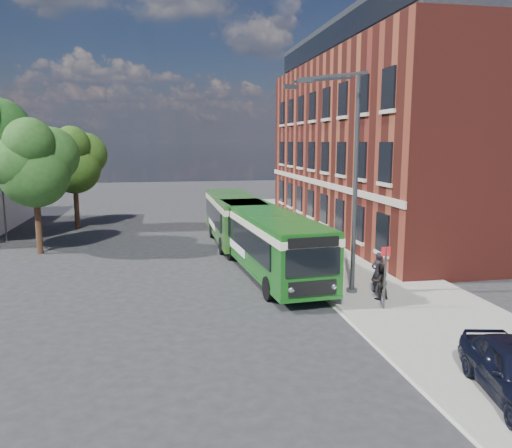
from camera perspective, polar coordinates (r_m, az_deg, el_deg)
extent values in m
plane|color=#252527|center=(22.11, -3.82, -7.35)|extent=(120.00, 120.00, 0.00)
cube|color=gray|center=(31.17, 7.30, -2.32)|extent=(6.00, 48.00, 0.15)
cube|color=beige|center=(30.40, 1.81, -2.68)|extent=(0.12, 48.00, 0.01)
cube|color=maroon|center=(36.90, 16.07, 8.47)|extent=(12.00, 26.00, 12.00)
cube|color=beige|center=(34.74, 6.91, 4.77)|extent=(0.12, 26.00, 0.35)
cube|color=black|center=(37.51, 16.59, 19.37)|extent=(10.80, 24.80, 2.20)
cube|color=black|center=(35.47, 8.24, 20.26)|extent=(0.08, 24.00, 1.40)
cylinder|color=#3E4144|center=(35.54, -27.12, 5.37)|extent=(0.10, 0.10, 9.00)
cube|color=red|center=(35.44, -26.91, 12.03)|extent=(0.90, 0.02, 0.60)
cylinder|color=#3E4144|center=(21.43, 10.90, -7.63)|extent=(0.44, 0.44, 0.30)
cylinder|color=#3E4144|center=(20.60, 11.28, 4.03)|extent=(0.18, 0.18, 9.00)
cube|color=#3E4144|center=(19.67, 8.89, 16.41)|extent=(2.58, 0.46, 0.37)
cube|color=#3E4144|center=(20.80, 7.75, 16.04)|extent=(2.58, 0.46, 0.37)
cube|color=#3E4144|center=(18.81, 5.68, 16.03)|extent=(0.55, 0.22, 0.16)
cube|color=#3E4144|center=(20.88, 3.97, 15.39)|extent=(0.55, 0.22, 0.16)
cylinder|color=#3E4144|center=(19.35, 14.50, -6.24)|extent=(0.08, 0.08, 2.50)
cube|color=red|center=(19.08, 14.63, -3.05)|extent=(0.35, 0.04, 0.35)
cube|color=#155517|center=(24.18, 1.33, -1.54)|extent=(3.44, 12.02, 2.45)
cube|color=#155517|center=(24.46, 1.32, -4.48)|extent=(3.49, 12.06, 0.14)
cube|color=black|center=(24.12, -1.79, -1.27)|extent=(0.89, 10.03, 1.10)
cube|color=black|center=(24.83, 3.97, -0.98)|extent=(0.89, 10.03, 1.10)
cube|color=#F6F2CA|center=(24.04, 1.34, 0.39)|extent=(3.51, 12.08, 0.32)
cube|color=#155517|center=(23.99, 1.34, 1.24)|extent=(3.34, 11.91, 0.12)
cube|color=black|center=(18.64, 6.55, -4.36)|extent=(2.15, 0.25, 1.05)
cube|color=black|center=(18.47, 6.60, -2.11)|extent=(2.00, 0.24, 0.38)
cube|color=black|center=(18.89, 6.50, -7.31)|extent=(1.90, 0.23, 0.55)
sphere|color=silver|center=(18.63, 4.03, -7.52)|extent=(0.26, 0.26, 0.26)
sphere|color=silver|center=(19.23, 8.85, -7.07)|extent=(0.26, 0.26, 0.26)
cube|color=black|center=(29.82, -1.91, 0.98)|extent=(2.00, 0.24, 0.90)
cube|color=white|center=(24.93, -2.17, -2.68)|extent=(0.30, 3.19, 0.45)
cylinder|color=black|center=(20.32, 1.46, -7.38)|extent=(0.36, 1.02, 1.00)
cylinder|color=black|center=(21.08, 7.61, -6.84)|extent=(0.36, 1.02, 1.00)
cylinder|color=black|center=(27.13, -2.93, -3.10)|extent=(0.36, 1.02, 1.00)
cylinder|color=black|center=(27.70, 1.81, -2.83)|extent=(0.36, 1.02, 1.00)
cube|color=#27551D|center=(31.37, -2.53, 0.98)|extent=(2.63, 9.77, 2.45)
cube|color=#27551D|center=(31.58, -2.52, -1.31)|extent=(2.67, 9.81, 0.14)
cube|color=black|center=(31.48, -4.92, 1.21)|extent=(0.18, 7.94, 1.10)
cube|color=black|center=(31.86, -0.34, 1.35)|extent=(0.18, 7.94, 1.10)
cube|color=beige|center=(31.26, -2.54, 2.47)|extent=(2.69, 9.83, 0.32)
cube|color=#27551D|center=(31.21, -2.55, 3.13)|extent=(2.53, 9.67, 0.12)
cube|color=black|center=(26.56, -0.92, -0.17)|extent=(2.15, 0.11, 1.05)
cube|color=black|center=(26.44, -0.92, 1.43)|extent=(2.00, 0.11, 0.38)
cube|color=black|center=(26.74, -0.91, -2.28)|extent=(1.90, 0.10, 0.55)
sphere|color=silver|center=(26.62, -2.72, -2.34)|extent=(0.26, 0.26, 0.26)
sphere|color=silver|center=(26.92, 0.86, -2.20)|extent=(0.26, 0.26, 0.26)
cube|color=black|center=(36.14, -3.73, 2.45)|extent=(2.00, 0.11, 0.90)
cube|color=white|center=(32.28, -5.06, 0.07)|extent=(0.08, 3.20, 0.45)
cylinder|color=black|center=(28.44, -3.90, -2.52)|extent=(0.29, 1.00, 1.00)
cylinder|color=black|center=(28.82, 0.72, -2.34)|extent=(0.29, 1.00, 1.00)
cylinder|color=black|center=(33.45, -5.04, -0.73)|extent=(0.29, 1.00, 1.00)
cylinder|color=black|center=(33.78, -1.09, -0.60)|extent=(0.29, 1.00, 1.00)
imported|color=black|center=(21.43, 13.78, -5.37)|extent=(0.64, 0.43, 1.71)
imported|color=black|center=(20.53, 13.98, -6.36)|extent=(0.75, 0.61, 1.48)
cylinder|color=#392214|center=(31.04, -23.60, -0.15)|extent=(0.36, 0.36, 3.27)
sphere|color=#254D1B|center=(30.73, -23.96, 5.33)|extent=(3.87, 3.87, 3.87)
sphere|color=#254D1B|center=(31.11, -22.49, 7.25)|extent=(3.27, 3.27, 3.27)
sphere|color=#254D1B|center=(30.36, -25.50, 6.31)|extent=(2.98, 2.98, 2.98)
sphere|color=#254D1B|center=(29.96, -24.51, 8.49)|extent=(2.68, 2.68, 2.68)
cylinder|color=#392214|center=(39.01, -19.82, 1.82)|extent=(0.36, 0.36, 3.19)
sphere|color=#274814|center=(38.76, -20.06, 6.07)|extent=(3.77, 3.77, 3.77)
sphere|color=#274814|center=(39.19, -18.94, 7.54)|extent=(3.19, 3.19, 3.19)
sphere|color=#274814|center=(38.35, -21.20, 6.84)|extent=(2.90, 2.90, 2.90)
sphere|color=#274814|center=(38.00, -20.38, 8.52)|extent=(2.61, 2.61, 2.61)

